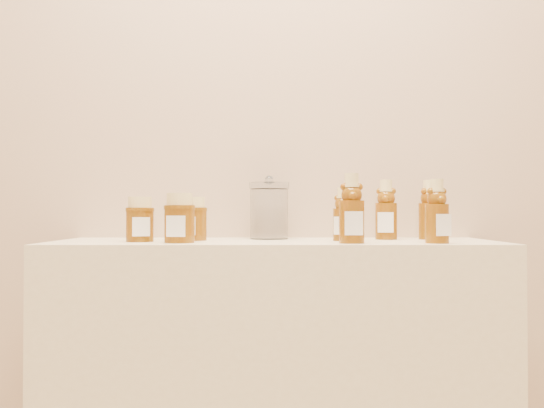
{
  "coord_description": "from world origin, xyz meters",
  "views": [
    {
      "loc": [
        -0.01,
        -0.02,
        0.98
      ],
      "look_at": [
        -0.01,
        1.52,
        1.0
      ],
      "focal_mm": 38.0,
      "sensor_mm": 36.0,
      "label": 1
    }
  ],
  "objects_px": {
    "bear_bottle_front_left": "(352,204)",
    "glass_canister": "(269,208)",
    "bear_bottle_back_left": "(343,211)",
    "display_table": "(275,406)",
    "honey_jar_left": "(140,219)"
  },
  "relations": [
    {
      "from": "bear_bottle_front_left",
      "to": "glass_canister",
      "type": "distance_m",
      "value": 0.31
    },
    {
      "from": "bear_bottle_back_left",
      "to": "glass_canister",
      "type": "distance_m",
      "value": 0.23
    },
    {
      "from": "display_table",
      "to": "bear_bottle_front_left",
      "type": "relative_size",
      "value": 6.04
    },
    {
      "from": "bear_bottle_back_left",
      "to": "bear_bottle_front_left",
      "type": "bearing_deg",
      "value": -67.71
    },
    {
      "from": "display_table",
      "to": "honey_jar_left",
      "type": "relative_size",
      "value": 10.12
    },
    {
      "from": "bear_bottle_back_left",
      "to": "honey_jar_left",
      "type": "xyz_separation_m",
      "value": [
        -0.54,
        -0.05,
        -0.02
      ]
    },
    {
      "from": "bear_bottle_back_left",
      "to": "honey_jar_left",
      "type": "distance_m",
      "value": 0.55
    },
    {
      "from": "display_table",
      "to": "bear_bottle_back_left",
      "type": "relative_size",
      "value": 7.33
    },
    {
      "from": "bear_bottle_front_left",
      "to": "display_table",
      "type": "bearing_deg",
      "value": 145.12
    },
    {
      "from": "honey_jar_left",
      "to": "glass_canister",
      "type": "bearing_deg",
      "value": 6.03
    },
    {
      "from": "bear_bottle_back_left",
      "to": "glass_canister",
      "type": "height_order",
      "value": "glass_canister"
    },
    {
      "from": "bear_bottle_front_left",
      "to": "honey_jar_left",
      "type": "bearing_deg",
      "value": 170.45
    },
    {
      "from": "display_table",
      "to": "honey_jar_left",
      "type": "bearing_deg",
      "value": -172.25
    },
    {
      "from": "display_table",
      "to": "honey_jar_left",
      "type": "xyz_separation_m",
      "value": [
        -0.36,
        -0.05,
        0.51
      ]
    },
    {
      "from": "honey_jar_left",
      "to": "bear_bottle_back_left",
      "type": "bearing_deg",
      "value": -12.64
    }
  ]
}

